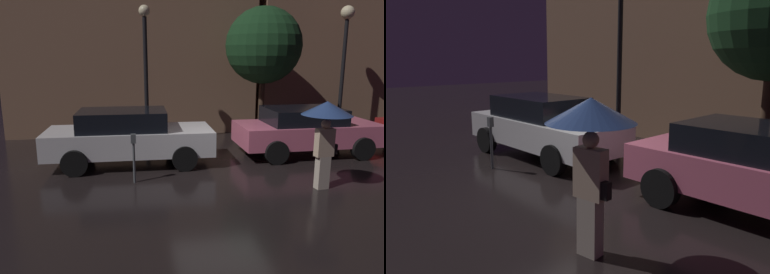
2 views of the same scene
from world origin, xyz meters
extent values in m
plane|color=black|center=(0.00, 0.00, 0.00)|extent=(60.00, 60.00, 0.00)
cube|color=#8C664C|center=(-2.09, 6.50, 3.64)|extent=(9.33, 3.00, 7.29)
cube|color=silver|center=(-2.32, 1.31, 0.67)|extent=(4.58, 1.86, 0.66)
cube|color=black|center=(-2.50, 1.31, 1.27)|extent=(2.40, 1.60, 0.53)
cylinder|color=black|center=(-0.91, 2.18, 0.34)|extent=(0.68, 0.22, 0.68)
cylinder|color=black|center=(-0.91, 0.44, 0.34)|extent=(0.68, 0.22, 0.68)
cylinder|color=black|center=(-3.73, 2.18, 0.34)|extent=(0.68, 0.22, 0.68)
cylinder|color=black|center=(-3.73, 0.44, 0.34)|extent=(0.68, 0.22, 0.68)
cube|color=#DB6684|center=(3.03, 1.51, 0.66)|extent=(4.28, 1.83, 0.63)
cube|color=black|center=(2.86, 1.51, 1.21)|extent=(2.23, 1.61, 0.47)
cylinder|color=black|center=(1.71, 2.42, 0.34)|extent=(0.68, 0.22, 0.68)
cylinder|color=black|center=(1.71, 0.60, 0.34)|extent=(0.68, 0.22, 0.68)
cube|color=beige|center=(2.01, -1.39, 0.38)|extent=(0.31, 0.22, 0.77)
cube|color=#D1B293|center=(2.01, -1.39, 1.09)|extent=(0.44, 0.24, 0.64)
sphere|color=tan|center=(2.01, -1.39, 1.51)|extent=(0.21, 0.21, 0.21)
cylinder|color=black|center=(2.01, -1.39, 1.34)|extent=(0.02, 0.02, 0.76)
cone|color=navy|center=(2.01, -1.39, 1.87)|extent=(1.12, 1.12, 0.31)
cube|color=black|center=(2.24, -1.39, 0.93)|extent=(0.17, 0.12, 0.22)
cylinder|color=#4C5154|center=(-2.24, -0.29, 0.49)|extent=(0.06, 0.06, 0.98)
cube|color=#4C5154|center=(-2.24, -0.29, 1.09)|extent=(0.12, 0.10, 0.22)
cylinder|color=black|center=(-1.74, 3.52, 2.09)|extent=(0.14, 0.14, 4.18)
cylinder|color=#473323|center=(2.24, 3.46, 1.11)|extent=(0.20, 0.20, 2.21)
camera|label=1|loc=(-2.28, -8.98, 3.06)|focal=35.00mm
camera|label=2|loc=(5.11, -4.53, 2.47)|focal=35.00mm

